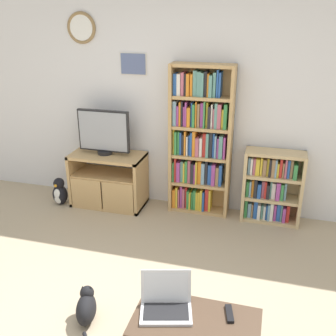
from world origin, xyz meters
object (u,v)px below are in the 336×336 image
(laptop, at_px, (166,301))
(remote_near_laptop, at_px, (229,314))
(bookshelf_short, at_px, (271,187))
(coffee_table, at_px, (195,327))
(television, at_px, (104,132))
(tv_stand, at_px, (108,180))
(penguin_figurine, at_px, (60,192))
(bookshelf_tall, at_px, (199,142))
(cat, at_px, (87,307))

(laptop, height_order, remote_near_laptop, laptop)
(bookshelf_short, xyz_separation_m, coffee_table, (-0.40, -2.24, -0.07))
(coffee_table, distance_m, remote_near_laptop, 0.24)
(remote_near_laptop, bearing_deg, television, 117.32)
(tv_stand, height_order, penguin_figurine, tv_stand)
(laptop, distance_m, remote_near_laptop, 0.43)
(laptop, bearing_deg, tv_stand, 107.20)
(remote_near_laptop, bearing_deg, bookshelf_tall, 92.65)
(coffee_table, distance_m, laptop, 0.25)
(television, distance_m, penguin_figurine, 0.98)
(television, bearing_deg, bookshelf_short, 3.17)
(remote_near_laptop, xyz_separation_m, cat, (-1.12, 0.09, -0.29))
(tv_stand, bearing_deg, penguin_figurine, -164.28)
(laptop, xyz_separation_m, remote_near_laptop, (0.42, 0.06, -0.05))
(coffee_table, bearing_deg, laptop, 164.95)
(laptop, bearing_deg, bookshelf_short, 58.49)
(television, relative_size, bookshelf_tall, 0.36)
(bookshelf_tall, distance_m, coffee_table, 2.36)
(television, bearing_deg, coffee_table, -53.62)
(tv_stand, distance_m, cat, 2.01)
(bookshelf_tall, xyz_separation_m, penguin_figurine, (-1.70, -0.32, -0.71))
(laptop, relative_size, cat, 0.81)
(television, distance_m, bookshelf_tall, 1.14)
(bookshelf_tall, bearing_deg, tv_stand, -172.20)
(coffee_table, bearing_deg, television, 126.38)
(tv_stand, bearing_deg, laptop, -57.17)
(coffee_table, bearing_deg, bookshelf_tall, 100.98)
(tv_stand, xyz_separation_m, bookshelf_tall, (1.10, 0.15, 0.54))
(bookshelf_short, bearing_deg, television, -176.83)
(bookshelf_tall, height_order, bookshelf_short, bookshelf_tall)
(bookshelf_tall, xyz_separation_m, coffee_table, (0.44, -2.26, -0.53))
(coffee_table, relative_size, laptop, 2.07)
(bookshelf_tall, bearing_deg, remote_near_laptop, -73.27)
(tv_stand, relative_size, bookshelf_short, 1.05)
(coffee_table, relative_size, penguin_figurine, 2.37)
(bookshelf_short, xyz_separation_m, cat, (-1.31, -2.03, -0.30))
(laptop, bearing_deg, cat, 152.12)
(bookshelf_short, distance_m, coffee_table, 2.28)
(coffee_table, height_order, remote_near_laptop, remote_near_laptop)
(remote_near_laptop, relative_size, penguin_figurine, 0.47)
(cat, bearing_deg, bookshelf_tall, 59.74)
(television, relative_size, laptop, 1.58)
(coffee_table, xyz_separation_m, cat, (-0.91, 0.21, -0.23))
(bookshelf_tall, distance_m, laptop, 2.25)
(tv_stand, bearing_deg, bookshelf_tall, 7.80)
(cat, bearing_deg, coffee_table, -30.19)
(coffee_table, bearing_deg, penguin_figurine, 137.76)
(remote_near_laptop, bearing_deg, bookshelf_short, 70.61)
(bookshelf_short, bearing_deg, coffee_table, -100.20)
(bookshelf_tall, bearing_deg, cat, -102.99)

